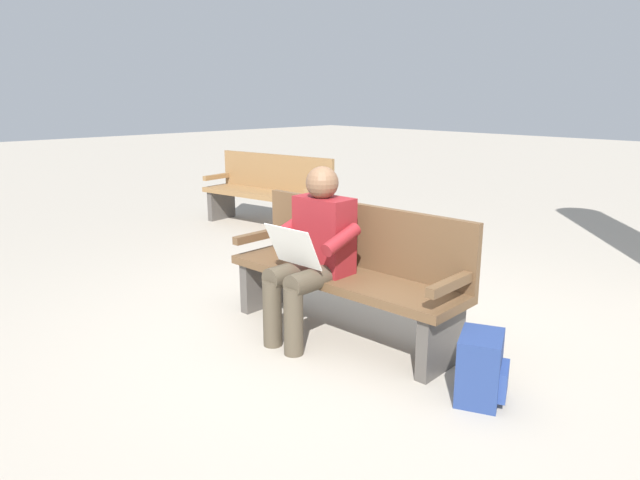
# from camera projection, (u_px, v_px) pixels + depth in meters

# --- Properties ---
(ground_plane) EXTENTS (40.00, 40.00, 0.00)m
(ground_plane) POSITION_uv_depth(u_px,v_px,m) (341.00, 334.00, 4.02)
(ground_plane) COLOR #A89E8E
(bench_near) EXTENTS (1.82, 0.57, 0.90)m
(bench_near) POSITION_uv_depth(u_px,v_px,m) (348.00, 269.00, 3.95)
(bench_near) COLOR brown
(bench_near) RESTS_ON ground
(person_seated) EXTENTS (0.59, 0.59, 1.18)m
(person_seated) POSITION_uv_depth(u_px,v_px,m) (313.00, 249.00, 3.82)
(person_seated) COLOR maroon
(person_seated) RESTS_ON ground
(backpack) EXTENTS (0.35, 0.37, 0.38)m
(backpack) POSITION_uv_depth(u_px,v_px,m) (481.00, 368.00, 3.11)
(backpack) COLOR navy
(backpack) RESTS_ON ground
(bench_far) EXTENTS (1.85, 0.76, 0.90)m
(bench_far) POSITION_uv_depth(u_px,v_px,m) (269.00, 190.00, 7.23)
(bench_far) COLOR olive
(bench_far) RESTS_ON ground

